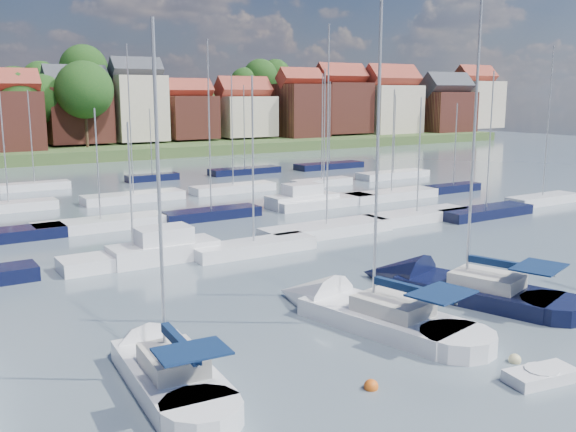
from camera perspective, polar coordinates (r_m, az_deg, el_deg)
ground at (r=62.95m, az=-13.12°, el=0.74°), size 260.00×260.00×0.00m
sailboat_left at (r=26.10m, az=-11.28°, el=-12.87°), size 3.60×10.81×14.49m
sailboat_centre at (r=31.61m, az=6.03°, el=-8.44°), size 5.88×12.91×16.92m
sailboat_navy at (r=36.27m, az=13.86°, el=-6.15°), size 7.20×13.27×17.74m
tender at (r=26.84m, az=21.58°, el=-13.06°), size 2.94×1.72×0.60m
buoy_c at (r=24.78m, az=7.39°, el=-15.00°), size 0.54×0.54×0.54m
buoy_d at (r=28.31m, az=19.50°, el=-12.15°), size 0.51×0.51×0.51m
buoy_e at (r=35.99m, az=9.40°, el=-6.69°), size 0.52×0.52×0.52m
buoy_g at (r=36.54m, az=13.30°, el=-6.57°), size 0.54×0.54×0.54m
marina_field at (r=59.06m, az=-9.84°, el=0.64°), size 79.62×41.41×15.93m
far_shore_town at (r=153.10m, az=-24.04°, el=7.65°), size 212.46×90.00×22.27m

